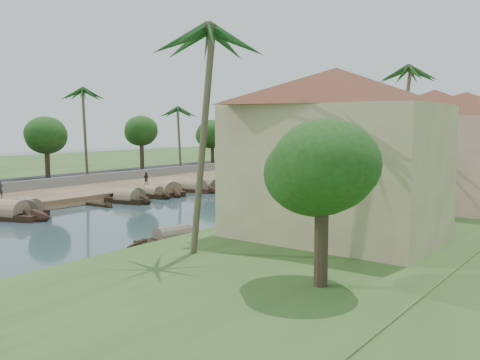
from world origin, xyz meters
The scene contains 43 objects.
ground centered at (0.00, 0.00, 0.00)m, with size 220.00×220.00×0.00m, color #33474D.
left_bank centered at (-16.00, 20.00, 0.40)m, with size 10.00×180.00×0.80m, color brown.
right_bank centered at (19.00, 20.00, 0.60)m, with size 16.00×180.00×1.20m, color #315120.
road centered at (-24.50, 20.00, 0.70)m, with size 8.00×180.00×1.40m, color black.
retaining_wall centered at (-20.20, 20.00, 1.35)m, with size 0.40×180.00×1.10m, color gray.
far_left_fill centered at (-51.00, 20.00, 0.68)m, with size 45.00×220.00×1.35m, color #315120.
treeline centered at (0.00, 100.00, 4.00)m, with size 120.00×14.00×8.00m.
bridge centered at (0.00, 72.00, 1.72)m, with size 28.00×4.00×2.40m.
building_near centered at (18.99, -2.00, 6.38)m, with size 14.85×14.85×10.20m.
building_mid centered at (19.99, 14.00, 6.13)m, with size 14.11×14.11×9.70m.
building_far centered at (18.99, 28.00, 6.38)m, with size 15.59×15.59×10.20m.
sampan_2 centered at (-9.42, -6.76, 0.42)m, with size 9.64×4.72×2.47m.
sampan_3 centered at (-9.76, -4.94, 0.42)m, with size 8.70×5.26×2.34m.
sampan_4 centered at (-10.52, -3.97, 0.41)m, with size 7.47×3.08×2.10m.
sampan_5 centered at (-8.24, 5.68, 0.41)m, with size 6.57×2.71×2.07m.
sampan_6 centered at (-9.19, 7.62, 0.41)m, with size 6.55×4.15×1.99m.
sampan_7 centered at (-9.17, 10.26, 0.40)m, with size 6.32×1.77×1.74m.
sampan_8 centered at (-9.43, 13.28, 0.42)m, with size 7.50×5.30×2.34m.
sampan_9 centered at (-8.56, 19.38, 0.41)m, with size 7.42×3.28×1.90m.
sampan_10 centered at (-8.77, 16.63, 0.41)m, with size 7.73×2.18×2.12m.
sampan_11 centered at (-8.13, 24.97, 0.42)m, with size 7.79×2.48×2.20m.
sampan_12 centered at (-8.43, 28.08, 0.41)m, with size 8.67×6.01×2.17m.
sampan_13 centered at (-9.31, 33.14, 0.41)m, with size 7.19×3.21×1.97m.
sampan_14 centered at (8.92, -5.51, 0.40)m, with size 2.91×7.29×1.80m.
sampan_15 centered at (8.90, 7.44, 0.41)m, with size 3.16×7.42×1.99m.
sampan_16 centered at (9.91, 21.36, 0.42)m, with size 2.05×9.21×2.23m.
canoe_1 centered at (-9.64, 2.73, 0.10)m, with size 5.64×0.95×0.91m.
canoe_2 centered at (-8.67, 21.31, 0.10)m, with size 4.93×1.61×0.71m.
palm_0 centered at (15.00, -9.98, 12.60)m, with size 3.20×3.20×13.23m.
palm_1 centered at (16.00, 7.75, 9.55)m, with size 3.20×3.20×10.09m.
palm_2 centered at (15.00, 19.83, 13.10)m, with size 3.20×3.20×13.77m.
palm_3 centered at (16.00, 38.34, 10.45)m, with size 3.20×3.20×11.02m.
palm_5 centered at (-24.00, 12.82, 12.25)m, with size 3.20×3.20×12.69m.
palm_6 centered at (-22.00, 28.50, 10.22)m, with size 3.20×3.20×10.58m.
palm_7 centered at (14.00, 54.63, 9.94)m, with size 3.20×3.20×10.50m.
palm_8 centered at (-20.50, 58.18, 11.12)m, with size 3.20×3.20×11.51m.
tree_2 centered at (-24.00, 7.06, 6.62)m, with size 4.98×4.98×7.35m.
tree_3 centered at (-24.00, 22.59, 6.98)m, with size 4.74×4.74×7.63m.
tree_4 centered at (-24.00, 38.68, 6.30)m, with size 5.34×5.34×7.17m.
tree_5 centered at (-24.00, 51.57, 6.25)m, with size 4.88×4.88×6.94m.
tree_7 centered at (23.00, -11.18, 6.13)m, with size 4.48×4.48×6.86m.
person_near centered at (-16.69, -3.18, 1.67)m, with size 0.64×0.42×1.74m, color #24252B.
person_far centered at (-13.87, 13.73, 1.55)m, with size 0.73×0.57×1.50m, color #2C271E.
Camera 1 is at (33.47, -31.11, 8.10)m, focal length 40.00 mm.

